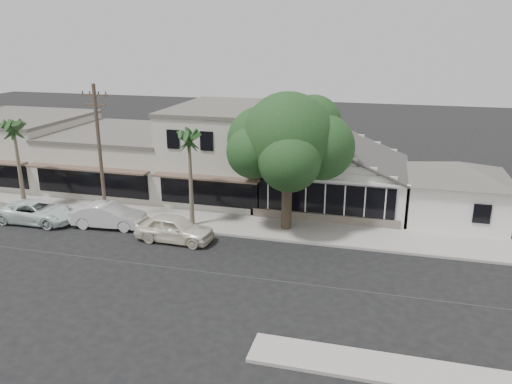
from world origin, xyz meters
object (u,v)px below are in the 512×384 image
(shade_tree, at_px, (288,140))
(utility_pole, at_px, (100,151))
(car_2, at_px, (37,212))
(car_0, at_px, (174,228))
(car_1, at_px, (109,216))

(shade_tree, bearing_deg, utility_pole, -170.88)
(utility_pole, relative_size, car_2, 1.73)
(car_0, relative_size, shade_tree, 0.55)
(shade_tree, bearing_deg, car_2, -169.04)
(car_1, bearing_deg, utility_pole, 37.02)
(car_0, bearing_deg, car_2, 88.58)
(car_2, xyz_separation_m, shade_tree, (16.05, 3.11, 5.00))
(car_0, bearing_deg, utility_pole, 74.34)
(car_2, distance_m, shade_tree, 17.10)
(car_0, xyz_separation_m, car_2, (-10.00, 0.57, -0.09))
(utility_pole, xyz_separation_m, car_1, (0.69, -0.77, -4.01))
(utility_pole, relative_size, shade_tree, 1.03)
(utility_pole, height_order, car_0, utility_pole)
(utility_pole, bearing_deg, shade_tree, 9.12)
(car_0, bearing_deg, shade_tree, -56.84)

